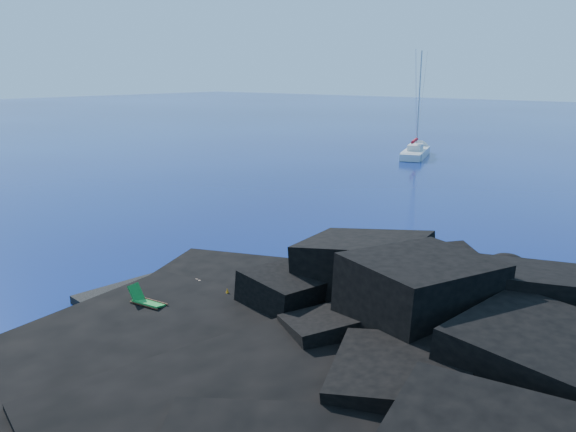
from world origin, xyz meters
name	(u,v)px	position (x,y,z in m)	size (l,w,h in m)	color
ground	(111,290)	(0.00, 0.00, 0.00)	(400.00, 400.00, 0.00)	#030532
headland	(391,351)	(13.00, 3.00, 0.00)	(24.00, 24.00, 3.60)	black
beach	(184,312)	(4.50, 0.50, 0.00)	(8.50, 6.00, 0.70)	black
surf_foam	(263,284)	(5.00, 5.00, 0.00)	(10.00, 8.00, 0.06)	white
sailboat	(415,157)	(-8.67, 48.01, 0.00)	(2.47, 11.80, 12.37)	silver
deck_chair	(148,298)	(3.94, -0.82, 0.89)	(1.58, 0.69, 1.09)	#1C802D
towel	(190,285)	(3.09, 2.10, 0.38)	(2.05, 0.97, 0.05)	silver
sunbather	(190,282)	(3.09, 2.10, 0.53)	(1.88, 0.46, 0.25)	tan
marker_cone	(227,294)	(5.55, 2.07, 0.59)	(0.32, 0.32, 0.49)	orange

